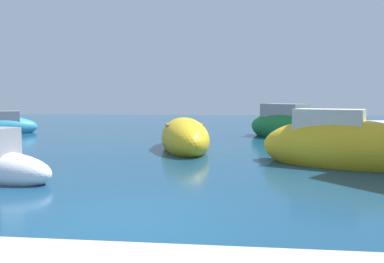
{
  "coord_description": "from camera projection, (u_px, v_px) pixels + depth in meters",
  "views": [
    {
      "loc": [
        1.89,
        -5.99,
        2.1
      ],
      "look_at": [
        0.19,
        9.92,
        0.67
      ],
      "focal_mm": 35.44,
      "sensor_mm": 36.0,
      "label": 1
    }
  ],
  "objects": [
    {
      "name": "moored_boat_4",
      "position": [
        290.0,
        126.0,
        19.95
      ],
      "size": [
        5.11,
        5.09,
        2.19
      ],
      "rotation": [
        0.0,
        0.0,
        5.5
      ],
      "color": "#197233",
      "rests_on": "ground"
    },
    {
      "name": "moored_boat_1",
      "position": [
        185.0,
        138.0,
        15.4
      ],
      "size": [
        3.04,
        5.5,
        1.67
      ],
      "rotation": [
        0.0,
        0.0,
        1.81
      ],
      "color": "gold",
      "rests_on": "ground"
    },
    {
      "name": "moored_boat_0",
      "position": [
        341.0,
        146.0,
        11.79
      ],
      "size": [
        5.4,
        3.9,
        2.17
      ],
      "rotation": [
        0.0,
        0.0,
        5.87
      ],
      "color": "gold",
      "rests_on": "ground"
    },
    {
      "name": "moored_boat_6",
      "position": [
        4.0,
        126.0,
        22.24
      ],
      "size": [
        3.94,
        3.16,
        1.6
      ],
      "rotation": [
        0.0,
        0.0,
        3.69
      ],
      "color": "teal",
      "rests_on": "ground"
    },
    {
      "name": "ground",
      "position": [
        118.0,
        224.0,
        6.32
      ],
      "size": [
        80.0,
        80.0,
        0.0
      ],
      "primitive_type": "plane",
      "color": "navy"
    }
  ]
}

